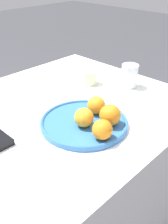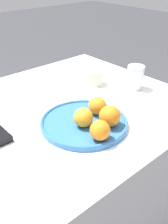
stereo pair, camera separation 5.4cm
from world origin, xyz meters
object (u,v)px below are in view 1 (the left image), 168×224
at_px(cup_1, 89,77).
at_px(orange_2, 110,115).
at_px(orange_1, 96,105).
at_px(orange_0, 102,130).
at_px(water_glass, 129,76).
at_px(orange_3, 84,118).
at_px(fruit_platter, 84,122).

bearing_deg(cup_1, orange_2, -126.02).
bearing_deg(orange_1, orange_0, -131.19).
xyz_separation_m(orange_0, orange_2, (0.08, 0.03, 0.00)).
relative_size(orange_0, water_glass, 0.63).
bearing_deg(orange_2, orange_1, 74.16).
relative_size(water_glass, cup_1, 1.36).
relative_size(orange_2, cup_1, 0.97).
bearing_deg(cup_1, orange_3, -139.51).
relative_size(orange_1, orange_2, 0.90).
bearing_deg(orange_1, orange_3, -163.35).
relative_size(fruit_platter, orange_3, 4.67).
bearing_deg(orange_3, orange_0, -97.10).
xyz_separation_m(orange_1, water_glass, (0.29, 0.07, 0.00)).
bearing_deg(orange_0, orange_2, 23.23).
height_order(orange_1, orange_3, same).
relative_size(orange_1, cup_1, 0.87).
bearing_deg(water_glass, orange_0, -155.11).
bearing_deg(water_glass, fruit_platter, -168.24).
xyz_separation_m(orange_0, orange_1, (0.10, 0.11, 0.00)).
bearing_deg(cup_1, orange_1, -131.91).
height_order(orange_0, orange_3, same).
height_order(orange_1, water_glass, water_glass).
xyz_separation_m(fruit_platter, orange_1, (0.07, 0.01, 0.03)).
distance_m(orange_1, orange_2, 0.08).
height_order(fruit_platter, orange_0, orange_0).
distance_m(orange_0, orange_2, 0.08).
distance_m(water_glass, cup_1, 0.17).
height_order(water_glass, cup_1, water_glass).
bearing_deg(orange_1, cup_1, 48.09).
relative_size(orange_0, cup_1, 0.86).
height_order(orange_0, orange_1, same).
bearing_deg(water_glass, orange_2, -154.72).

